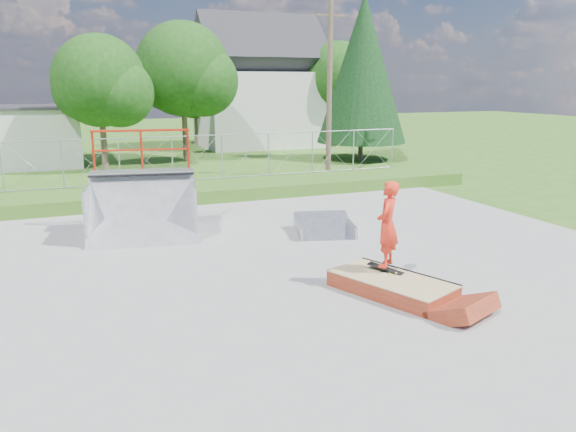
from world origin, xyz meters
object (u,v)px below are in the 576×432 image
object	(u,v)px
quarter_pipe	(142,186)
skater	(387,228)
flat_bank_ramp	(324,226)
grind_box	(391,286)

from	to	relation	value
quarter_pipe	skater	xyz separation A→B (m)	(4.23, -6.08, -0.14)
skater	flat_bank_ramp	bearing A→B (deg)	-143.24
quarter_pipe	flat_bank_ramp	distance (m)	5.31
quarter_pipe	flat_bank_ramp	world-z (taller)	quarter_pipe
quarter_pipe	skater	distance (m)	7.41
quarter_pipe	grind_box	bearing A→B (deg)	-47.39
flat_bank_ramp	skater	world-z (taller)	skater
skater	quarter_pipe	bearing A→B (deg)	-99.88
quarter_pipe	skater	world-z (taller)	quarter_pipe
grind_box	quarter_pipe	world-z (taller)	quarter_pipe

